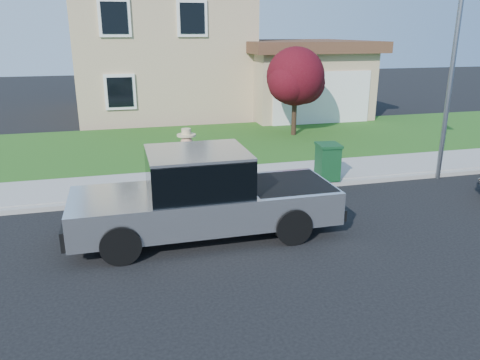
% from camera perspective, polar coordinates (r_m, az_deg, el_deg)
% --- Properties ---
extents(ground, '(80.00, 80.00, 0.00)m').
position_cam_1_polar(ground, '(9.62, 0.85, -7.55)').
color(ground, black).
rests_on(ground, ground).
extents(curb, '(40.00, 0.20, 0.12)m').
position_cam_1_polar(curb, '(12.44, 1.73, -1.26)').
color(curb, gray).
rests_on(curb, ground).
extents(sidewalk, '(40.00, 2.00, 0.15)m').
position_cam_1_polar(sidewalk, '(13.44, 0.42, 0.28)').
color(sidewalk, gray).
rests_on(sidewalk, ground).
extents(lawn, '(40.00, 7.00, 0.10)m').
position_cam_1_polar(lawn, '(17.67, -3.38, 4.45)').
color(lawn, '#214814').
rests_on(lawn, ground).
extents(house, '(14.00, 11.30, 6.85)m').
position_cam_1_polar(house, '(25.04, -6.49, 15.50)').
color(house, tan).
rests_on(house, ground).
extents(pickup_truck, '(5.56, 2.14, 1.83)m').
position_cam_1_polar(pickup_truck, '(9.67, -4.41, -2.01)').
color(pickup_truck, black).
rests_on(pickup_truck, ground).
extents(woman, '(0.71, 0.57, 1.88)m').
position_cam_1_polar(woman, '(11.54, -6.42, 1.44)').
color(woman, '#E4A47D').
rests_on(woman, ground).
extents(ornamental_tree, '(2.51, 2.26, 3.44)m').
position_cam_1_polar(ornamental_tree, '(18.77, 6.86, 12.11)').
color(ornamental_tree, black).
rests_on(ornamental_tree, lawn).
extents(trash_bin, '(0.68, 0.76, 1.00)m').
position_cam_1_polar(trash_bin, '(13.19, 10.64, 2.27)').
color(trash_bin, '#103B1C').
rests_on(trash_bin, sidewalk).
extents(street_lamp, '(0.44, 0.71, 5.54)m').
position_cam_1_polar(street_lamp, '(14.20, 24.53, 12.37)').
color(street_lamp, slate).
rests_on(street_lamp, ground).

